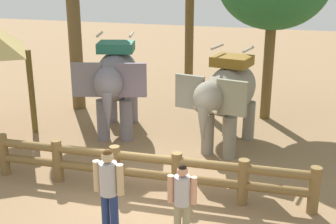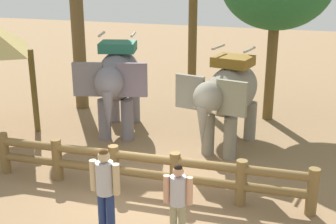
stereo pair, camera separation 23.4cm
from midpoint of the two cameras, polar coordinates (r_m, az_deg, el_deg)
The scene contains 6 objects.
ground_plane at distance 10.38m, azimuth -2.60°, elevation -10.36°, with size 60.00×60.00×0.00m, color olive.
log_fence at distance 10.19m, azimuth -2.46°, elevation -7.14°, with size 7.58×0.59×1.05m.
elephant_near_left at distance 13.54m, azimuth -5.96°, elevation 4.26°, with size 2.40×3.67×3.07m.
elephant_center at distance 12.33m, azimuth 8.32°, elevation 2.27°, with size 2.06×3.44×2.89m.
tourist_woman_in_black at distance 8.37m, azimuth 2.11°, elevation -10.82°, with size 0.55×0.34×1.55m.
tourist_man_in_blue at distance 8.58m, azimuth -7.28°, elevation -9.28°, with size 0.62×0.36×1.76m.
Camera 2 is at (3.46, -8.46, 4.94)m, focal length 47.52 mm.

